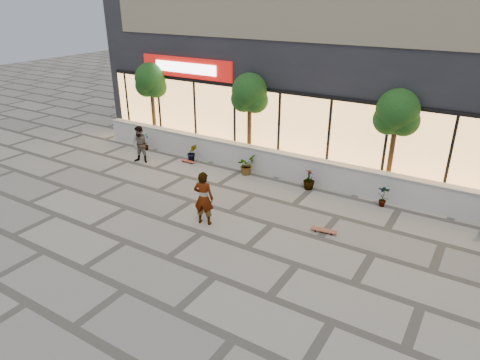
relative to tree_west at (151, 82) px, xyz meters
The scene contains 15 objects.
ground 12.21m from the tree_west, 40.55° to the right, with size 80.00×80.00×0.00m, color gray.
planter_wall 9.36m from the tree_west, ahead, with size 22.00×0.42×1.04m.
retail_building 10.27m from the tree_west, 28.00° to the left, with size 24.00×9.17×8.50m.
shrub_a 2.91m from the tree_west, 68.20° to the right, with size 0.43×0.29×0.81m, color #103511.
shrub_b 4.37m from the tree_west, 20.75° to the right, with size 0.45×0.36×0.81m, color #103511.
shrub_c 6.74m from the tree_west, 11.58° to the right, with size 0.73×0.63×0.81m, color #103511.
shrub_d 9.35m from the tree_west, ahead, with size 0.45×0.45×0.81m, color #103511.
shrub_e 12.05m from the tree_west, ahead, with size 0.43×0.29×0.81m, color #103511.
tree_west is the anchor object (origin of this frame).
tree_midwest 5.50m from the tree_west, ahead, with size 1.60×1.50×3.92m.
tree_mideast 11.50m from the tree_west, ahead, with size 1.60×1.50×3.92m.
skater_center 9.21m from the tree_west, 37.93° to the right, with size 0.66×0.43×1.80m, color white.
skater_left 3.63m from the tree_west, 59.62° to the right, with size 0.80×0.62×1.64m, color tan.
skateboard_center 11.73m from the tree_west, 20.83° to the right, with size 0.84×0.33×0.10m.
skateboard_left 4.60m from the tree_west, 24.88° to the right, with size 0.71×0.20×0.08m.
Camera 1 is at (5.50, -7.62, 6.91)m, focal length 32.00 mm.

